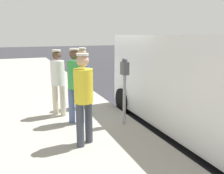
% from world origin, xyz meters
% --- Properties ---
extents(ground_plane, '(80.00, 80.00, 0.00)m').
position_xyz_m(ground_plane, '(0.00, 0.00, 0.00)').
color(ground_plane, '#2D2D33').
extents(sidewalk_slab, '(5.00, 32.00, 0.15)m').
position_xyz_m(sidewalk_slab, '(3.50, 0.00, 0.07)').
color(sidewalk_slab, '#9E998E').
rests_on(sidewalk_slab, ground).
extents(parking_meter_near, '(0.14, 0.18, 1.52)m').
position_xyz_m(parking_meter_near, '(1.35, 0.97, 1.18)').
color(parking_meter_near, gray).
rests_on(parking_meter_near, sidewalk_slab).
extents(pedestrian_in_yellow, '(0.34, 0.34, 1.69)m').
position_xyz_m(pedestrian_in_yellow, '(2.45, 1.56, 1.12)').
color(pedestrian_in_yellow, '#383D47').
rests_on(pedestrian_in_yellow, sidewalk_slab).
extents(pedestrian_in_green, '(0.34, 0.34, 1.72)m').
position_xyz_m(pedestrian_in_green, '(2.33, 0.46, 1.14)').
color(pedestrian_in_green, '#4C608C').
rests_on(pedestrian_in_green, sidewalk_slab).
extents(pedestrian_in_blue, '(0.34, 0.35, 1.67)m').
position_xyz_m(pedestrian_in_blue, '(1.87, -0.56, 1.10)').
color(pedestrian_in_blue, '#383D47').
rests_on(pedestrian_in_blue, sidewalk_slab).
extents(pedestrian_in_white, '(0.34, 0.34, 1.65)m').
position_xyz_m(pedestrian_in_white, '(2.60, -0.21, 1.09)').
color(pedestrian_in_white, beige).
rests_on(pedestrian_in_white, sidewalk_slab).
extents(parked_van, '(2.15, 5.21, 2.15)m').
position_xyz_m(parked_van, '(-0.15, 1.86, 1.15)').
color(parked_van, white).
rests_on(parked_van, ground).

